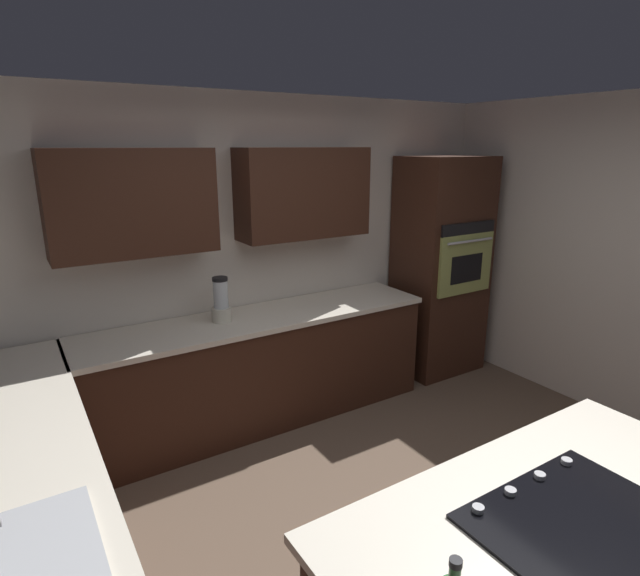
% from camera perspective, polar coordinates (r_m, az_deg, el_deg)
% --- Properties ---
extents(ground_plane, '(14.00, 14.00, 0.00)m').
position_cam_1_polar(ground_plane, '(3.29, 10.32, -26.47)').
color(ground_plane, brown).
extents(wall_back, '(6.00, 0.44, 2.60)m').
position_cam_1_polar(wall_back, '(4.20, -8.53, 5.08)').
color(wall_back, silver).
rests_on(wall_back, ground).
extents(wall_left, '(0.10, 4.00, 2.60)m').
position_cam_1_polar(wall_left, '(4.73, 31.11, 2.51)').
color(wall_left, silver).
rests_on(wall_left, ground).
extents(lower_cabinets_back, '(2.80, 0.60, 0.86)m').
position_cam_1_polar(lower_cabinets_back, '(4.21, -6.53, -9.19)').
color(lower_cabinets_back, '#381E14').
rests_on(lower_cabinets_back, ground).
extents(countertop_back, '(2.84, 0.64, 0.04)m').
position_cam_1_polar(countertop_back, '(4.04, -6.73, -3.40)').
color(countertop_back, silver).
rests_on(countertop_back, lower_cabinets_back).
extents(lower_cabinets_side, '(0.60, 2.90, 0.86)m').
position_cam_1_polar(lower_cabinets_side, '(2.90, -29.61, -24.26)').
color(lower_cabinets_side, '#381E14').
rests_on(lower_cabinets_side, ground).
extents(countertop_side, '(0.64, 2.94, 0.04)m').
position_cam_1_polar(countertop_side, '(2.65, -30.97, -16.63)').
color(countertop_side, silver).
rests_on(countertop_side, lower_cabinets_side).
extents(island_top, '(1.83, 1.05, 0.04)m').
position_cam_1_polar(island_top, '(2.21, 27.12, -22.93)').
color(island_top, silver).
rests_on(island_top, island_base).
extents(wall_oven, '(0.80, 0.66, 2.10)m').
position_cam_1_polar(wall_oven, '(5.10, 13.38, 2.33)').
color(wall_oven, '#381E14').
rests_on(wall_oven, ground).
extents(sink_unit, '(0.46, 0.70, 0.23)m').
position_cam_1_polar(sink_unit, '(2.03, -30.55, -25.94)').
color(sink_unit, '#515456').
rests_on(sink_unit, countertop_side).
extents(cooktop, '(0.76, 0.56, 0.03)m').
position_cam_1_polar(cooktop, '(2.19, 27.07, -22.30)').
color(cooktop, black).
rests_on(cooktop, island_top).
extents(blender, '(0.15, 0.15, 0.35)m').
position_cam_1_polar(blender, '(3.92, -11.03, -1.61)').
color(blender, beige).
rests_on(blender, countertop_back).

